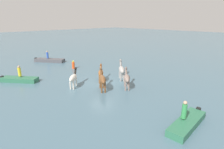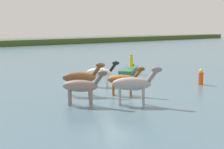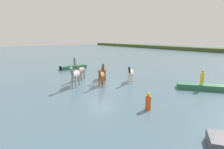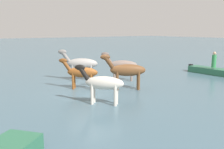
{
  "view_description": "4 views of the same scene",
  "coord_description": "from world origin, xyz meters",
  "px_view_note": "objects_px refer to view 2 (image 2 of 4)",
  "views": [
    {
      "loc": [
        -13.93,
        11.7,
        6.65
      ],
      "look_at": [
        -0.93,
        -0.6,
        1.07
      ],
      "focal_mm": 28.83,
      "sensor_mm": 36.0,
      "label": 1
    },
    {
      "loc": [
        -11.72,
        -15.21,
        4.26
      ],
      "look_at": [
        0.48,
        0.64,
        1.18
      ],
      "focal_mm": 51.7,
      "sensor_mm": 36.0,
      "label": 2
    },
    {
      "loc": [
        14.95,
        -9.13,
        4.53
      ],
      "look_at": [
        0.74,
        0.76,
        0.98
      ],
      "focal_mm": 29.15,
      "sensor_mm": 36.0,
      "label": 3
    },
    {
      "loc": [
        6.83,
        11.78,
        3.37
      ],
      "look_at": [
        -0.84,
        0.68,
        0.85
      ],
      "focal_mm": 38.5,
      "sensor_mm": 36.0,
      "label": 4
    }
  ],
  "objects_px": {
    "horse_chestnut_trailing": "(82,86)",
    "horse_dark_mare": "(101,72)",
    "horse_mid_herd": "(123,80)",
    "person_watcher_seated": "(131,61)",
    "buoy_channel_marker": "(201,78)",
    "horse_rear_stallion": "(133,84)",
    "boat_dinghy_port": "(129,72)",
    "horse_dun_straggler": "(81,78)"
  },
  "relations": [
    {
      "from": "horse_chestnut_trailing",
      "to": "horse_dark_mare",
      "type": "xyz_separation_m",
      "value": [
        3.87,
        3.7,
        -0.05
      ]
    },
    {
      "from": "horse_mid_herd",
      "to": "horse_dark_mare",
      "type": "distance_m",
      "value": 3.19
    },
    {
      "from": "horse_mid_herd",
      "to": "person_watcher_seated",
      "type": "bearing_deg",
      "value": 87.65
    },
    {
      "from": "horse_mid_herd",
      "to": "horse_dark_mare",
      "type": "xyz_separation_m",
      "value": [
        0.54,
        3.15,
        0.02
      ]
    },
    {
      "from": "buoy_channel_marker",
      "to": "horse_dark_mare",
      "type": "bearing_deg",
      "value": 148.37
    },
    {
      "from": "horse_rear_stallion",
      "to": "horse_chestnut_trailing",
      "type": "bearing_deg",
      "value": -176.29
    },
    {
      "from": "boat_dinghy_port",
      "to": "buoy_channel_marker",
      "type": "bearing_deg",
      "value": 55.0
    },
    {
      "from": "horse_dun_straggler",
      "to": "horse_rear_stallion",
      "type": "height_order",
      "value": "horse_rear_stallion"
    },
    {
      "from": "person_watcher_seated",
      "to": "buoy_channel_marker",
      "type": "distance_m",
      "value": 7.13
    },
    {
      "from": "horse_rear_stallion",
      "to": "buoy_channel_marker",
      "type": "xyz_separation_m",
      "value": [
        7.79,
        1.51,
        -0.63
      ]
    },
    {
      "from": "horse_chestnut_trailing",
      "to": "person_watcher_seated",
      "type": "height_order",
      "value": "horse_chestnut_trailing"
    },
    {
      "from": "horse_dun_straggler",
      "to": "boat_dinghy_port",
      "type": "xyz_separation_m",
      "value": [
        8.18,
        5.06,
        -0.95
      ]
    },
    {
      "from": "horse_dark_mare",
      "to": "boat_dinghy_port",
      "type": "distance_m",
      "value": 6.6
    },
    {
      "from": "horse_dark_mare",
      "to": "boat_dinghy_port",
      "type": "height_order",
      "value": "horse_dark_mare"
    },
    {
      "from": "boat_dinghy_port",
      "to": "horse_dun_straggler",
      "type": "bearing_deg",
      "value": -7.91
    },
    {
      "from": "horse_dark_mare",
      "to": "boat_dinghy_port",
      "type": "xyz_separation_m",
      "value": [
        5.56,
        3.46,
        -0.83
      ]
    },
    {
      "from": "horse_dun_straggler",
      "to": "horse_rear_stallion",
      "type": "xyz_separation_m",
      "value": [
        0.98,
        -3.7,
        0.04
      ]
    },
    {
      "from": "horse_mid_herd",
      "to": "horse_rear_stallion",
      "type": "xyz_separation_m",
      "value": [
        -1.1,
        -2.16,
        0.17
      ]
    },
    {
      "from": "horse_mid_herd",
      "to": "horse_dark_mare",
      "type": "bearing_deg",
      "value": 121.81
    },
    {
      "from": "horse_dark_mare",
      "to": "person_watcher_seated",
      "type": "relative_size",
      "value": 1.65
    },
    {
      "from": "horse_dark_mare",
      "to": "horse_dun_straggler",
      "type": "bearing_deg",
      "value": -100.68
    },
    {
      "from": "horse_dun_straggler",
      "to": "person_watcher_seated",
      "type": "xyz_separation_m",
      "value": [
        8.29,
        4.9,
        0.01
      ]
    },
    {
      "from": "horse_mid_herd",
      "to": "horse_chestnut_trailing",
      "type": "bearing_deg",
      "value": -128.98
    },
    {
      "from": "buoy_channel_marker",
      "to": "person_watcher_seated",
      "type": "bearing_deg",
      "value": 93.87
    },
    {
      "from": "horse_dun_straggler",
      "to": "horse_dark_mare",
      "type": "height_order",
      "value": "horse_dun_straggler"
    },
    {
      "from": "boat_dinghy_port",
      "to": "buoy_channel_marker",
      "type": "relative_size",
      "value": 3.3
    },
    {
      "from": "horse_chestnut_trailing",
      "to": "boat_dinghy_port",
      "type": "distance_m",
      "value": 11.87
    },
    {
      "from": "horse_dun_straggler",
      "to": "buoy_channel_marker",
      "type": "height_order",
      "value": "horse_dun_straggler"
    },
    {
      "from": "horse_dun_straggler",
      "to": "boat_dinghy_port",
      "type": "relative_size",
      "value": 0.63
    },
    {
      "from": "person_watcher_seated",
      "to": "horse_mid_herd",
      "type": "bearing_deg",
      "value": -133.97
    },
    {
      "from": "horse_dun_straggler",
      "to": "horse_chestnut_trailing",
      "type": "xyz_separation_m",
      "value": [
        -1.26,
        -2.09,
        -0.06
      ]
    },
    {
      "from": "horse_chestnut_trailing",
      "to": "boat_dinghy_port",
      "type": "xyz_separation_m",
      "value": [
        9.43,
        7.15,
        -0.88
      ]
    },
    {
      "from": "horse_dark_mare",
      "to": "buoy_channel_marker",
      "type": "distance_m",
      "value": 7.24
    },
    {
      "from": "boat_dinghy_port",
      "to": "buoy_channel_marker",
      "type": "xyz_separation_m",
      "value": [
        0.59,
        -7.24,
        0.35
      ]
    },
    {
      "from": "horse_dark_mare",
      "to": "horse_chestnut_trailing",
      "type": "bearing_deg",
      "value": -88.52
    },
    {
      "from": "horse_dark_mare",
      "to": "buoy_channel_marker",
      "type": "bearing_deg",
      "value": 16.19
    },
    {
      "from": "horse_mid_herd",
      "to": "person_watcher_seated",
      "type": "distance_m",
      "value": 8.95
    },
    {
      "from": "horse_mid_herd",
      "to": "horse_rear_stallion",
      "type": "height_order",
      "value": "horse_rear_stallion"
    },
    {
      "from": "horse_chestnut_trailing",
      "to": "buoy_channel_marker",
      "type": "relative_size",
      "value": 1.78
    },
    {
      "from": "horse_mid_herd",
      "to": "horse_chestnut_trailing",
      "type": "distance_m",
      "value": 3.38
    },
    {
      "from": "horse_mid_herd",
      "to": "horse_chestnut_trailing",
      "type": "height_order",
      "value": "horse_chestnut_trailing"
    },
    {
      "from": "horse_rear_stallion",
      "to": "horse_dun_straggler",
      "type": "bearing_deg",
      "value": 144.24
    }
  ]
}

